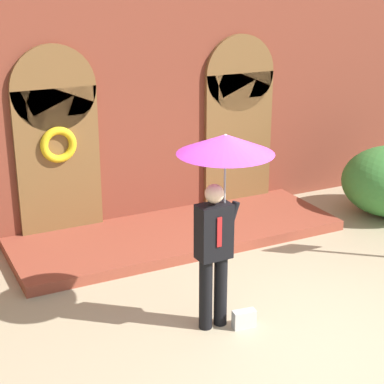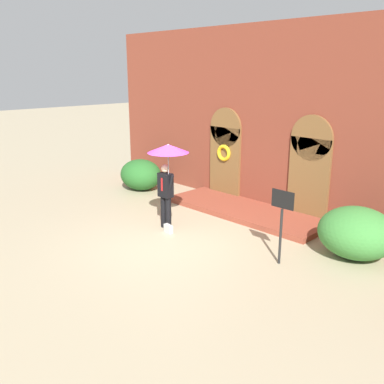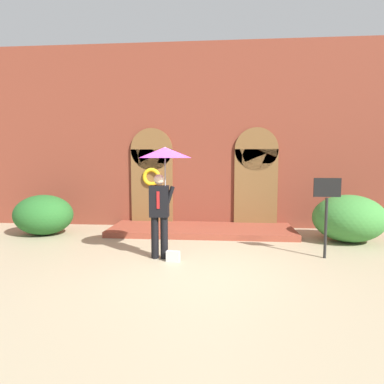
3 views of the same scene
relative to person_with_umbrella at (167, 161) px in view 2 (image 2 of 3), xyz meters
name	(u,v)px [view 2 (image 2 of 3)]	position (x,y,z in m)	size (l,w,h in m)	color
ground_plane	(171,239)	(0.64, -0.49, -1.91)	(80.00, 80.00, 0.00)	tan
building_facade	(270,122)	(0.63, 3.67, 0.77)	(14.00, 2.30, 5.60)	brown
person_with_umbrella	(167,161)	(0.00, 0.00, 0.00)	(1.10, 1.10, 2.36)	black
handbag	(168,229)	(0.22, -0.20, -1.80)	(0.28, 0.12, 0.22)	#B7B7B2
sign_post	(282,215)	(3.42, 0.33, -0.75)	(0.56, 0.06, 1.72)	black
shrub_left	(141,175)	(-3.74, 1.96, -1.36)	(1.63, 1.38, 1.11)	#235B23
shrub_right	(357,233)	(4.46, 1.90, -1.31)	(1.80, 1.68, 1.20)	#387A33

